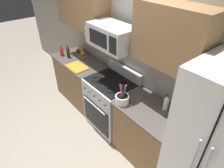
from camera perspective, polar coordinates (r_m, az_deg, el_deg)
name	(u,v)px	position (r m, az deg, el deg)	size (l,w,h in m)	color
ground_plane	(80,141)	(3.43, -9.39, -16.27)	(16.00, 16.00, 0.00)	gray
wall_back	(130,53)	(3.12, 5.21, 9.04)	(8.00, 0.10, 2.60)	#9E998E
counter_left	(81,80)	(4.02, -9.20, 1.18)	(1.18, 0.64, 0.91)	olive
range_oven	(111,103)	(3.35, -0.34, -5.68)	(0.76, 0.68, 1.09)	#B2B5BA
counter_right	(147,133)	(2.93, 10.33, -14.04)	(0.90, 0.64, 0.91)	olive
refrigerator	(215,152)	(2.33, 28.02, -17.23)	(0.79, 0.75, 1.89)	silver
microwave	(112,36)	(2.75, 0.04, 13.88)	(0.70, 0.44, 0.32)	#B2B5BA
upper_cabinets_left	(82,7)	(3.55, -8.98, 21.63)	(1.17, 0.34, 0.69)	olive
upper_cabinets_right	(171,37)	(2.25, 17.11, 13.14)	(0.89, 0.34, 0.69)	olive
utensil_crock	(122,99)	(2.63, 3.02, -4.37)	(0.19, 0.19, 0.32)	white
fruit_basket	(82,53)	(3.94, -8.83, 8.99)	(0.26, 0.26, 0.11)	brown
apple_loose	(78,50)	(4.12, -9.93, 9.81)	(0.08, 0.08, 0.08)	red
cutting_board	(77,67)	(3.55, -10.31, 4.97)	(0.40, 0.28, 0.02)	orange
bottle_hot_sauce	(61,51)	(4.03, -14.70, 9.36)	(0.07, 0.07, 0.19)	red
bottle_soy	(68,52)	(3.91, -12.88, 9.28)	(0.06, 0.06, 0.25)	#382314
bottle_vinegar	(166,103)	(2.60, 15.64, -5.41)	(0.07, 0.07, 0.23)	silver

